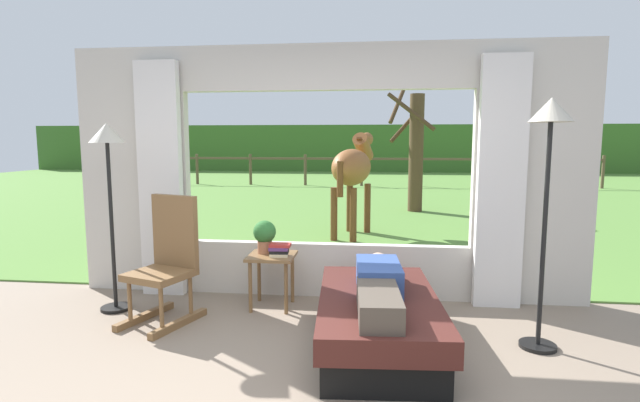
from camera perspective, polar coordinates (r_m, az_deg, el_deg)
The scene contains 16 objects.
back_wall_with_window at distance 4.90m, azimuth 0.63°, elevation 2.98°, with size 5.20×0.12×2.55m.
curtain_panel_left at distance 5.22m, azimuth -18.34°, elevation 2.34°, with size 0.44×0.10×2.40m, color silver.
curtain_panel_right at distance 4.88m, azimuth 20.61°, elevation 1.93°, with size 0.44×0.10×2.40m, color silver.
outdoor_pasture_lawn at distance 15.84m, azimuth 4.78°, elevation 1.36°, with size 36.00×21.68×0.02m, color #568438.
distant_hill_ridge at distance 25.60m, azimuth 5.56°, elevation 6.23°, with size 36.00×2.00×2.40m, color #3C6828.
recliner_sofa at distance 3.88m, azimuth 6.86°, elevation -13.86°, with size 1.01×1.76×0.42m.
reclining_person at distance 3.73m, azimuth 6.93°, elevation -9.78°, with size 0.38×1.44×0.22m.
rocking_chair at distance 4.54m, azimuth -17.58°, elevation -6.70°, with size 0.66×0.79×1.12m.
side_table at distance 4.69m, azimuth -5.72°, elevation -7.45°, with size 0.44×0.44×0.52m.
potted_plant at distance 4.70m, azimuth -6.56°, elevation -3.96°, with size 0.22×0.22×0.32m.
book_stack at distance 4.58m, azimuth -4.84°, elevation -5.78°, with size 0.21×0.15×0.12m.
floor_lamp_left at distance 4.86m, azimuth -23.77°, elevation 4.43°, with size 0.32×0.32×1.77m.
floor_lamp_right at distance 3.98m, azimuth 25.48°, elevation 5.69°, with size 0.32×0.32×1.92m.
horse at distance 8.02m, azimuth 3.95°, elevation 3.92°, with size 0.85×1.82×1.73m.
pasture_tree at distance 11.02m, azimuth 11.17°, elevation 6.04°, with size 1.04×1.29×2.92m.
pasture_fence_line at distance 17.01m, azimuth 4.95°, elevation 4.24°, with size 16.10×0.10×1.10m.
Camera 1 is at (0.51, -2.60, 1.61)m, focal length 27.06 mm.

